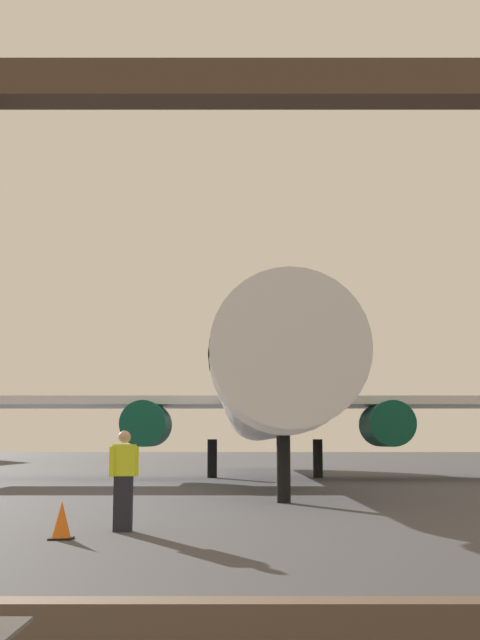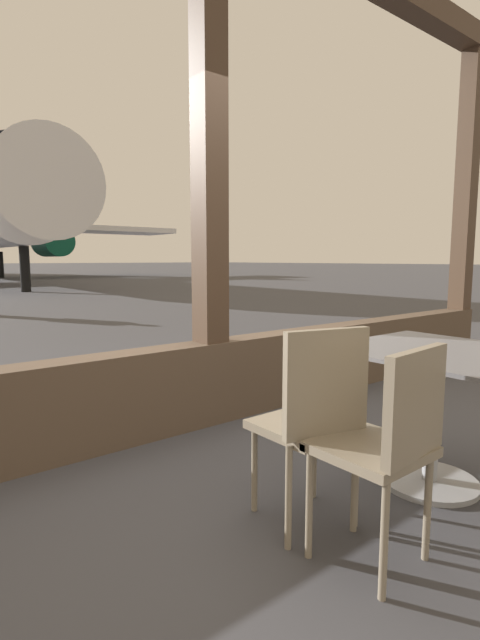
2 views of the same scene
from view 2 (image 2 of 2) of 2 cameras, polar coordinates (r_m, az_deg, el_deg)
window_frame at (r=3.53m, az=-3.65°, el=10.09°), size 7.80×0.24×3.90m
dining_table at (r=2.79m, az=22.28°, el=-8.67°), size 0.92×0.92×0.76m
cafe_chair_window_left at (r=2.17m, az=8.87°, el=-10.88°), size 0.47×0.47×0.94m
cafe_chair_aisle_left at (r=1.98m, az=17.54°, el=-13.24°), size 0.42×0.42×0.91m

